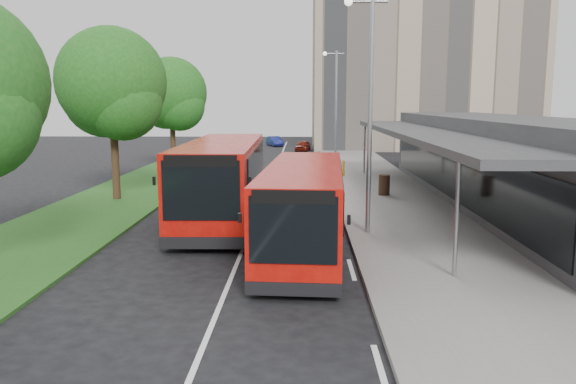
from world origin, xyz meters
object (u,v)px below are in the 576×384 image
Objects in this scene: lamp_post_far at (335,102)px; bollard at (343,168)px; car_near at (303,146)px; car_far at (275,141)px; litter_bin at (384,185)px; tree_far at (172,98)px; lamp_post_near at (368,101)px; bus_second at (223,180)px; tree_mid at (112,89)px; bus_main at (304,208)px.

lamp_post_far reaches higher than bollard.
car_far reaches higher than car_near.
car_far is (-7.06, 33.20, -0.12)m from litter_bin.
car_far is at bearing 102.00° from litter_bin.
bollard is at bearing -18.80° from tree_far.
tree_far is at bearing 120.29° from lamp_post_near.
bus_second is at bearing -143.53° from litter_bin.
car_near is at bearing 98.45° from litter_bin.
lamp_post_near reaches higher than litter_bin.
tree_mid is at bearing -98.35° from car_near.
bus_main is (-2.15, -2.01, -3.32)m from lamp_post_near.
litter_bin is at bearing -78.03° from bollard.
tree_mid is at bearing -120.81° from car_far.
tree_mid reaches higher than bus_main.
tree_far is 0.79× the size of bus_main.
car_far is (-5.25, 21.30, -4.19)m from lamp_post_far.
lamp_post_far is at bearing -72.33° from car_near.
lamp_post_far is at bearing 49.32° from tree_mid.
bus_second is at bearing -70.54° from tree_far.
lamp_post_far is 12.71m from litter_bin.
lamp_post_near is 8.03× the size of litter_bin.
lamp_post_far is 8.27× the size of bollard.
lamp_post_far is 22.37m from bus_main.
car_far is (-5.25, 41.30, -4.19)m from lamp_post_near.
lamp_post_near is 6.81m from bus_second.
lamp_post_far is (0.00, 20.00, 0.00)m from lamp_post_near.
lamp_post_near is 20.00m from lamp_post_far.
bus_main is at bearing -98.18° from bollard.
bus_second is 11.19× the size of litter_bin.
lamp_post_far reaches higher than bus_second.
bus_second is at bearing -36.62° from tree_mid.
car_far is at bearing 88.59° from bus_second.
lamp_post_near is at bearing -32.36° from tree_mid.
bus_second reaches higher than litter_bin.
lamp_post_near is at bearing -90.00° from lamp_post_far.
lamp_post_near is 15.70m from bollard.
tree_mid is 8.43× the size of bollard.
lamp_post_near is 0.82× the size of bus_main.
lamp_post_far reaches higher than tree_far.
bus_main is (-2.15, -22.01, -3.32)m from lamp_post_far.
tree_mid reaches higher than bus_second.
litter_bin is at bearing -72.18° from car_near.
bus_second is at bearing -114.70° from bollard.
litter_bin is at bearing 4.60° from tree_mid.
tree_mid is 12.00m from tree_far.
tree_mid is 29.74m from car_near.
tree_far is 2.57× the size of car_near.
tree_far is at bearing 139.74° from litter_bin.
bollard is at bearing 35.31° from tree_mid.
tree_mid is at bearing -90.00° from tree_far.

